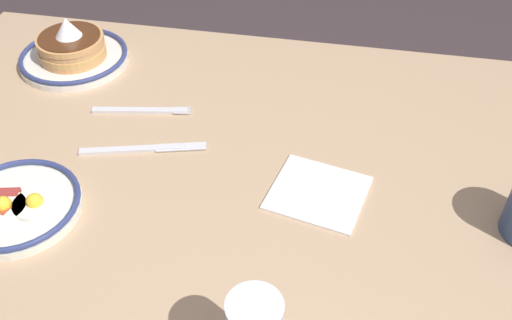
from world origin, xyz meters
name	(u,v)px	position (x,y,z in m)	size (l,w,h in m)	color
dining_table	(225,222)	(0.00, 0.00, 0.64)	(1.34, 0.98, 0.73)	tan
plate_near_main	(73,52)	(0.40, -0.31, 0.76)	(0.23, 0.23, 0.11)	silver
plate_center_pancakes	(16,206)	(0.31, 0.13, 0.75)	(0.21, 0.21, 0.04)	silver
paper_napkin	(318,193)	(-0.16, -0.01, 0.74)	(0.15, 0.14, 0.00)	white
fork_near	(142,110)	(0.20, -0.16, 0.74)	(0.19, 0.05, 0.01)	silver
butter_knife	(143,149)	(0.16, -0.06, 0.74)	(0.22, 0.08, 0.01)	silver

